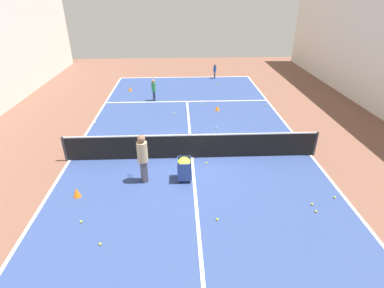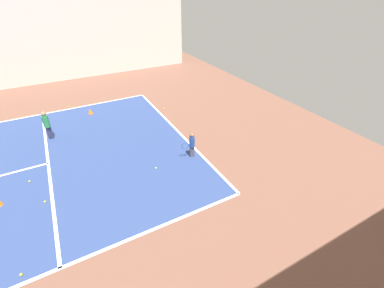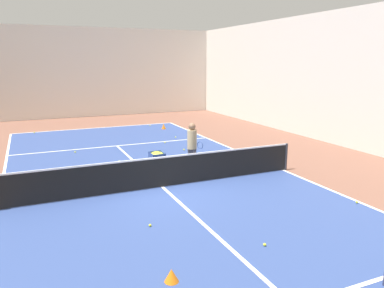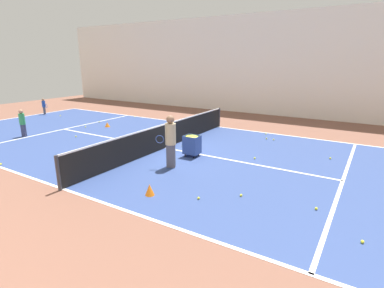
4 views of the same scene
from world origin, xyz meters
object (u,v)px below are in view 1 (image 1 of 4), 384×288
(ball_cart, at_px, (184,166))
(training_cone_1, at_px, (130,89))
(tennis_net, at_px, (192,146))
(player_near_baseline, at_px, (215,70))
(child_midcourt, at_px, (154,89))
(coach_at_net, at_px, (143,155))
(training_cone_0, at_px, (217,108))

(ball_cart, xyz_separation_m, training_cone_1, (3.34, -10.39, -0.42))
(tennis_net, distance_m, player_near_baseline, 11.94)
(player_near_baseline, bearing_deg, child_midcourt, -28.79)
(child_midcourt, bearing_deg, player_near_baseline, 126.59)
(coach_at_net, xyz_separation_m, child_midcourt, (0.22, -8.44, -0.28))
(player_near_baseline, relative_size, child_midcourt, 0.82)
(child_midcourt, height_order, ball_cart, child_midcourt)
(tennis_net, relative_size, training_cone_0, 36.03)
(coach_at_net, height_order, training_cone_1, coach_at_net)
(training_cone_0, distance_m, training_cone_1, 6.49)
(tennis_net, distance_m, child_midcourt, 7.19)
(training_cone_0, xyz_separation_m, training_cone_1, (5.30, -3.74, 0.01))
(training_cone_1, bearing_deg, child_midcourt, 130.92)
(tennis_net, relative_size, training_cone_1, 34.94)
(tennis_net, relative_size, child_midcourt, 7.65)
(coach_at_net, relative_size, ball_cart, 2.19)
(player_near_baseline, height_order, coach_at_net, coach_at_net)
(training_cone_0, bearing_deg, coach_at_net, 63.25)
(tennis_net, xyz_separation_m, child_midcourt, (1.96, -6.91, 0.21))
(training_cone_0, height_order, training_cone_1, training_cone_1)
(tennis_net, height_order, ball_cart, tennis_net)
(coach_at_net, distance_m, training_cone_1, 10.63)
(player_near_baseline, xyz_separation_m, training_cone_0, (0.59, 6.59, -0.48))
(coach_at_net, bearing_deg, child_midcourt, -22.79)
(tennis_net, xyz_separation_m, coach_at_net, (1.73, 1.53, 0.49))
(ball_cart, relative_size, training_cone_0, 2.96)
(tennis_net, relative_size, coach_at_net, 5.57)
(child_midcourt, height_order, training_cone_0, child_midcourt)
(ball_cart, distance_m, training_cone_1, 10.93)
(coach_at_net, height_order, ball_cart, coach_at_net)
(player_near_baseline, xyz_separation_m, ball_cart, (2.55, 13.24, -0.04))
(child_midcourt, xyz_separation_m, training_cone_0, (-3.59, 1.77, -0.61))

